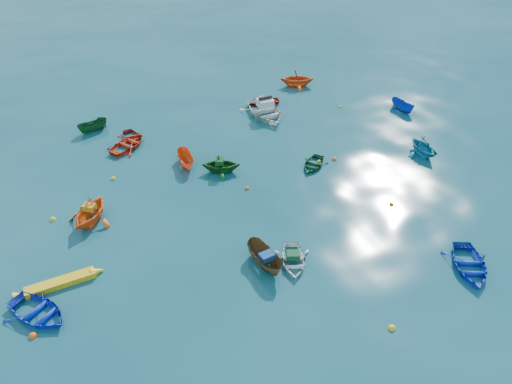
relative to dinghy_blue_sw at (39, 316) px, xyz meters
name	(u,v)px	position (x,y,z in m)	size (l,w,h in m)	color
ground	(293,245)	(13.67, -0.67, 0.00)	(160.00, 160.00, 0.00)	#0A3F4C
dinghy_blue_sw	(39,316)	(0.00, 0.00, 0.00)	(2.43, 3.40, 0.70)	#102BD3
dinghy_white_near	(293,263)	(12.99, -1.98, 0.00)	(1.97, 2.75, 0.57)	white
sampan_brown_mid	(265,265)	(11.53, -1.49, 0.00)	(1.12, 2.98, 1.15)	brown
dinghy_blue_se	(468,268)	(21.38, -6.34, 0.00)	(2.49, 3.48, 0.72)	#0F2DBB
dinghy_orange_w	(92,221)	(3.65, 6.31, 0.00)	(2.76, 3.20, 1.69)	orange
dinghy_green_e	(313,166)	(18.82, 5.94, 0.00)	(1.79, 2.50, 0.52)	#0F4120
dinghy_cyan_se	(421,154)	(26.84, 4.04, 0.00)	(2.36, 2.74, 1.44)	teal
dinghy_red_nw	(129,147)	(7.69, 13.97, 0.00)	(2.32, 3.25, 0.67)	red
sampan_orange_n	(187,165)	(10.82, 9.85, 0.00)	(0.98, 2.60, 1.01)	#ED5116
dinghy_green_n	(221,172)	(12.73, 8.00, 0.00)	(2.25, 2.61, 1.37)	#135318
dinghy_red_ne	(263,104)	(19.87, 16.29, 0.00)	(1.98, 2.76, 0.57)	red
sampan_blue_far	(402,110)	(29.96, 10.26, 0.00)	(0.92, 2.45, 0.95)	#0D33A6
dinghy_red_far	(132,139)	(8.13, 15.02, 0.00)	(1.78, 2.48, 0.51)	#A4140D
dinghy_orange_far	(297,86)	(24.27, 18.28, 0.00)	(2.62, 3.04, 1.60)	#DA5114
sampan_green_far	(94,131)	(5.76, 17.57, 0.00)	(0.92, 2.45, 0.95)	#0F411C
kayak_yellow	(61,285)	(1.25, 1.66, 0.00)	(0.64, 4.24, 0.43)	yellow
motorboat_white	(265,115)	(19.09, 14.26, 0.00)	(3.42, 4.78, 1.59)	silver
tarp_green_a	(293,255)	(13.03, -1.89, 0.46)	(0.72, 0.55, 0.35)	#134D2B
tarp_blue_a	(267,256)	(11.55, -1.64, 0.76)	(0.75, 0.56, 0.36)	navy
tarp_orange_a	(89,207)	(3.68, 6.35, 1.02)	(0.71, 0.54, 0.35)	orange
tarp_green_b	(219,161)	(12.64, 8.04, 0.86)	(0.73, 0.55, 0.35)	#104219
tarp_orange_b	(262,99)	(19.78, 16.32, 0.44)	(0.62, 0.47, 0.30)	#BB7213
buoy_or_a	(33,336)	(-0.37, -1.17, 0.00)	(0.38, 0.38, 0.38)	#FF570D
buoy_ye_a	(392,328)	(15.15, -7.86, 0.00)	(0.37, 0.37, 0.37)	yellow
buoy_or_b	(391,205)	(21.08, -0.01, 0.00)	(0.31, 0.31, 0.31)	#E9550C
buoy_ye_b	(113,179)	(5.75, 10.24, 0.00)	(0.34, 0.34, 0.34)	gold
buoy_or_c	(247,189)	(13.52, 5.40, 0.00)	(0.33, 0.33, 0.33)	#E1520C
buoy_ye_c	(319,162)	(19.50, 6.24, 0.00)	(0.29, 0.29, 0.29)	gold
buoy_or_d	(334,160)	(20.66, 6.03, 0.00)	(0.36, 0.36, 0.36)	#E0620C
buoy_ye_d	(53,220)	(1.51, 7.42, 0.00)	(0.37, 0.37, 0.37)	gold
buoy_or_e	(279,113)	(20.30, 14.14, 0.00)	(0.37, 0.37, 0.37)	#DF5A0C
buoy_ye_e	(340,107)	(25.58, 12.93, 0.00)	(0.32, 0.32, 0.32)	gold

